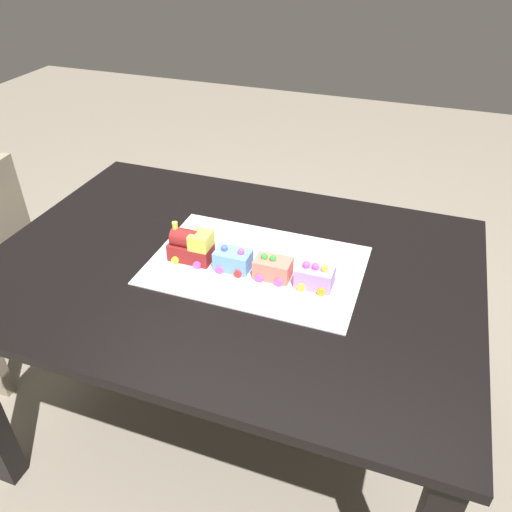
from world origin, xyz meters
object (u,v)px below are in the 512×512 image
Objects in this scene: cake_locomotive at (191,246)px; cake_car_flatbed_lavender at (315,277)px; cake_car_hopper_sky_blue at (233,260)px; dining_table at (231,292)px; cake_car_gondola_coral at (273,268)px.

cake_car_flatbed_lavender is at bearing -0.00° from cake_locomotive.
cake_locomotive reaches higher than cake_car_flatbed_lavender.
cake_car_hopper_sky_blue is 0.24m from cake_car_flatbed_lavender.
dining_table is at bearing 128.40° from cake_car_hopper_sky_blue.
cake_car_gondola_coral is 1.00× the size of cake_car_flatbed_lavender.
cake_car_flatbed_lavender is at bearing -0.00° from cake_car_gondola_coral.
cake_locomotive reaches higher than cake_car_gondola_coral.
cake_locomotive is at bearing -167.29° from dining_table.
dining_table is 14.00× the size of cake_car_hopper_sky_blue.
cake_car_gondola_coral is 0.12m from cake_car_flatbed_lavender.
cake_car_hopper_sky_blue is (0.02, -0.02, 0.14)m from dining_table.
dining_table is at bearing 169.79° from cake_car_gondola_coral.
cake_locomotive is at bearing 180.00° from cake_car_hopper_sky_blue.
cake_car_flatbed_lavender is (0.36, -0.00, -0.02)m from cake_locomotive.
cake_locomotive reaches higher than dining_table.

